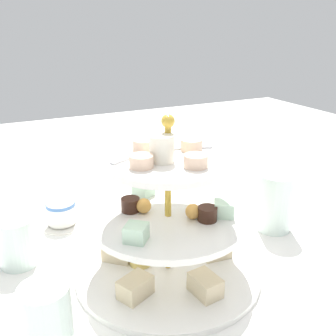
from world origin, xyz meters
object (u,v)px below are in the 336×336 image
Objects in this scene: water_glass_tall_right at (275,202)px; water_glass_mid_back at (48,325)px; butter_knife_right at (151,195)px; teacup_with_saucer at (61,214)px; water_glass_short_left at (17,242)px; tiered_serving_stand at (168,230)px.

water_glass_tall_right is 1.08× the size of water_glass_mid_back.
butter_knife_right is at bearing -127.83° from water_glass_mid_back.
water_glass_tall_right is 0.48m from water_glass_mid_back.
butter_knife_right is (-0.22, -0.05, -0.02)m from teacup_with_saucer.
water_glass_short_left is 0.94× the size of teacup_with_saucer.
tiered_serving_stand is at bearing 94.21° from butter_knife_right.
water_glass_mid_back is (0.46, 0.14, -0.00)m from water_glass_tall_right.
water_glass_mid_back is at bearing 76.22° from teacup_with_saucer.
water_glass_mid_back is (0.21, 0.10, -0.03)m from tiered_serving_stand.
tiered_serving_stand is 1.79× the size of butter_knife_right.
water_glass_short_left is at bearing 48.06° from teacup_with_saucer.
teacup_with_saucer is at bearing -131.94° from water_glass_short_left.
tiered_serving_stand is at bearing 8.63° from water_glass_tall_right.
water_glass_tall_right is at bearing 168.61° from water_glass_short_left.
water_glass_short_left is 0.50× the size of butter_knife_right.
teacup_with_saucer is at bearing -27.91° from water_glass_tall_right.
water_glass_tall_right is 0.30m from butter_knife_right.
tiered_serving_stand is 0.26m from water_glass_tall_right.
water_glass_tall_right reaches higher than water_glass_short_left.
tiered_serving_stand reaches higher than teacup_with_saucer.
water_glass_mid_back is (0.30, 0.39, 0.05)m from butter_knife_right.
water_glass_short_left is at bearing -87.29° from water_glass_mid_back.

